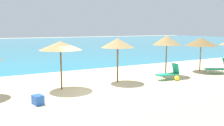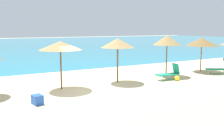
{
  "view_description": "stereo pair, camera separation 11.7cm",
  "coord_description": "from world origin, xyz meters",
  "px_view_note": "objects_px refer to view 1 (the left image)",
  "views": [
    {
      "loc": [
        -4.98,
        -11.76,
        3.45
      ],
      "look_at": [
        2.25,
        1.47,
        1.28
      ],
      "focal_mm": 38.92,
      "sensor_mm": 36.0,
      "label": 1
    },
    {
      "loc": [
        -4.88,
        -11.81,
        3.45
      ],
      "look_at": [
        2.25,
        1.47,
        1.28
      ],
      "focal_mm": 38.92,
      "sensor_mm": 36.0,
      "label": 2
    }
  ],
  "objects_px": {
    "beach_umbrella_4": "(60,46)",
    "beach_umbrella_5": "(118,43)",
    "lounge_chair_0": "(169,73)",
    "beach_umbrella_6": "(167,40)",
    "beach_umbrella_7": "(201,42)",
    "lounge_chair_1": "(219,67)",
    "cooler_box": "(38,100)",
    "beach_ball": "(177,78)"
  },
  "relations": [
    {
      "from": "beach_umbrella_4",
      "to": "cooler_box",
      "type": "distance_m",
      "value": 3.62
    },
    {
      "from": "beach_umbrella_4",
      "to": "lounge_chair_0",
      "type": "relative_size",
      "value": 1.65
    },
    {
      "from": "beach_umbrella_5",
      "to": "beach_umbrella_6",
      "type": "height_order",
      "value": "beach_umbrella_6"
    },
    {
      "from": "beach_umbrella_6",
      "to": "beach_ball",
      "type": "xyz_separation_m",
      "value": [
        -0.47,
        -1.64,
        -2.42
      ]
    },
    {
      "from": "beach_umbrella_7",
      "to": "lounge_chair_0",
      "type": "relative_size",
      "value": 1.63
    },
    {
      "from": "beach_ball",
      "to": "cooler_box",
      "type": "relative_size",
      "value": 0.62
    },
    {
      "from": "beach_umbrella_5",
      "to": "lounge_chair_1",
      "type": "relative_size",
      "value": 1.65
    },
    {
      "from": "beach_umbrella_7",
      "to": "lounge_chair_1",
      "type": "bearing_deg",
      "value": -69.79
    },
    {
      "from": "lounge_chair_1",
      "to": "beach_umbrella_4",
      "type": "bearing_deg",
      "value": 116.65
    },
    {
      "from": "lounge_chair_0",
      "to": "cooler_box",
      "type": "relative_size",
      "value": 3.07
    },
    {
      "from": "beach_umbrella_4",
      "to": "cooler_box",
      "type": "relative_size",
      "value": 5.06
    },
    {
      "from": "beach_umbrella_4",
      "to": "beach_ball",
      "type": "distance_m",
      "value": 7.88
    },
    {
      "from": "beach_umbrella_7",
      "to": "lounge_chair_0",
      "type": "distance_m",
      "value": 4.84
    },
    {
      "from": "beach_umbrella_6",
      "to": "lounge_chair_0",
      "type": "xyz_separation_m",
      "value": [
        -0.65,
        -1.09,
        -2.13
      ]
    },
    {
      "from": "lounge_chair_0",
      "to": "lounge_chair_1",
      "type": "bearing_deg",
      "value": -87.43
    },
    {
      "from": "beach_umbrella_4",
      "to": "beach_umbrella_7",
      "type": "bearing_deg",
      "value": 1.56
    },
    {
      "from": "beach_umbrella_7",
      "to": "lounge_chair_1",
      "type": "height_order",
      "value": "beach_umbrella_7"
    },
    {
      "from": "beach_ball",
      "to": "beach_umbrella_4",
      "type": "bearing_deg",
      "value": 169.14
    },
    {
      "from": "beach_ball",
      "to": "beach_umbrella_7",
      "type": "bearing_deg",
      "value": 22.92
    },
    {
      "from": "beach_umbrella_4",
      "to": "lounge_chair_1",
      "type": "distance_m",
      "value": 12.21
    },
    {
      "from": "beach_umbrella_6",
      "to": "beach_umbrella_4",
      "type": "bearing_deg",
      "value": -178.37
    },
    {
      "from": "lounge_chair_1",
      "to": "beach_ball",
      "type": "bearing_deg",
      "value": 126.21
    },
    {
      "from": "beach_umbrella_5",
      "to": "beach_umbrella_4",
      "type": "bearing_deg",
      "value": -179.12
    },
    {
      "from": "beach_umbrella_4",
      "to": "beach_ball",
      "type": "xyz_separation_m",
      "value": [
        7.4,
        -1.42,
        -2.31
      ]
    },
    {
      "from": "lounge_chair_1",
      "to": "beach_ball",
      "type": "distance_m",
      "value": 4.63
    },
    {
      "from": "beach_umbrella_6",
      "to": "lounge_chair_1",
      "type": "relative_size",
      "value": 1.72
    },
    {
      "from": "cooler_box",
      "to": "beach_umbrella_7",
      "type": "bearing_deg",
      "value": 10.69
    },
    {
      "from": "lounge_chair_1",
      "to": "beach_umbrella_5",
      "type": "bearing_deg",
      "value": 114.05
    },
    {
      "from": "beach_umbrella_4",
      "to": "beach_umbrella_5",
      "type": "bearing_deg",
      "value": 0.88
    },
    {
      "from": "lounge_chair_0",
      "to": "beach_umbrella_5",
      "type": "bearing_deg",
      "value": 80.03
    },
    {
      "from": "lounge_chair_1",
      "to": "beach_ball",
      "type": "relative_size",
      "value": 5.06
    },
    {
      "from": "beach_umbrella_7",
      "to": "cooler_box",
      "type": "distance_m",
      "value": 13.68
    },
    {
      "from": "lounge_chair_0",
      "to": "beach_ball",
      "type": "bearing_deg",
      "value": -157.05
    },
    {
      "from": "beach_umbrella_5",
      "to": "lounge_chair_0",
      "type": "bearing_deg",
      "value": -14.76
    },
    {
      "from": "beach_umbrella_7",
      "to": "lounge_chair_1",
      "type": "xyz_separation_m",
      "value": [
        0.5,
        -1.37,
        -1.89
      ]
    },
    {
      "from": "beach_umbrella_7",
      "to": "lounge_chair_0",
      "type": "bearing_deg",
      "value": -164.55
    },
    {
      "from": "beach_umbrella_6",
      "to": "lounge_chair_0",
      "type": "bearing_deg",
      "value": -120.65
    },
    {
      "from": "beach_umbrella_5",
      "to": "beach_umbrella_6",
      "type": "distance_m",
      "value": 4.17
    },
    {
      "from": "lounge_chair_0",
      "to": "cooler_box",
      "type": "bearing_deg",
      "value": 103.16
    },
    {
      "from": "beach_umbrella_6",
      "to": "cooler_box",
      "type": "distance_m",
      "value": 10.22
    },
    {
      "from": "beach_umbrella_5",
      "to": "beach_umbrella_6",
      "type": "xyz_separation_m",
      "value": [
        4.16,
        0.17,
        0.07
      ]
    },
    {
      "from": "beach_umbrella_7",
      "to": "lounge_chair_1",
      "type": "relative_size",
      "value": 1.58
    }
  ]
}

